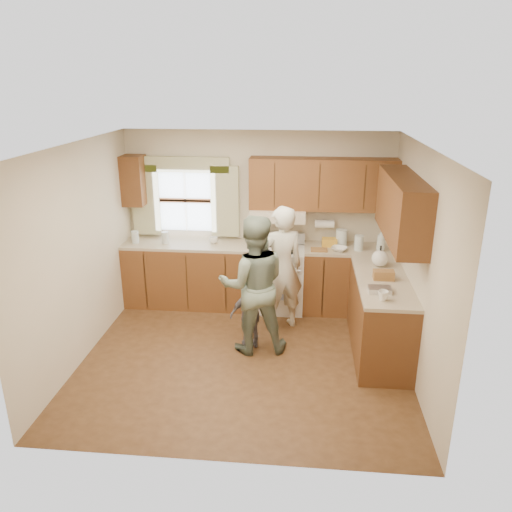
# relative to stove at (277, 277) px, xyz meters

# --- Properties ---
(room) EXTENTS (3.80, 3.80, 3.80)m
(room) POSITION_rel_stove_xyz_m (-0.30, -1.44, 0.78)
(room) COLOR #462A15
(room) RESTS_ON ground
(kitchen_fixtures) EXTENTS (3.80, 2.25, 2.15)m
(kitchen_fixtures) POSITION_rel_stove_xyz_m (0.32, -0.36, 0.37)
(kitchen_fixtures) COLOR #4A240F
(kitchen_fixtures) RESTS_ON ground
(stove) EXTENTS (0.76, 0.67, 1.07)m
(stove) POSITION_rel_stove_xyz_m (0.00, 0.00, 0.00)
(stove) COLOR silver
(stove) RESTS_ON ground
(woman_left) EXTENTS (0.72, 0.61, 1.66)m
(woman_left) POSITION_rel_stove_xyz_m (0.08, -0.59, 0.37)
(woman_left) COLOR silver
(woman_left) RESTS_ON ground
(woman_right) EXTENTS (0.93, 0.78, 1.70)m
(woman_right) POSITION_rel_stove_xyz_m (-0.21, -1.22, 0.38)
(woman_right) COLOR #27452E
(woman_right) RESTS_ON ground
(child) EXTENTS (0.56, 0.36, 0.89)m
(child) POSITION_rel_stove_xyz_m (-0.25, -1.17, -0.02)
(child) COLOR gray
(child) RESTS_ON ground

